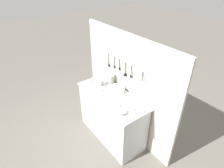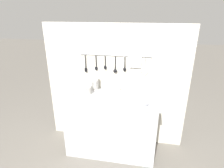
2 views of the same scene
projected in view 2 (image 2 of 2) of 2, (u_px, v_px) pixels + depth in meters
The scene contains 16 objects.
ground_plane at pixel (111, 149), 2.87m from camera, with size 20.00×20.00×0.00m, color #666059.
counter at pixel (111, 125), 2.70m from camera, with size 1.30×0.54×0.89m.
back_wall at pixel (115, 86), 2.81m from camera, with size 2.10×0.11×1.83m.
bowl_stack_short_front at pixel (87, 90), 2.59m from camera, with size 0.12×0.12×0.14m.
bowl_stack_back_corner at pixel (94, 84), 2.72m from camera, with size 0.13×0.13×0.19m.
plate_stack at pixel (112, 90), 2.64m from camera, with size 0.25×0.25×0.09m.
steel_mixing_bowl at pixel (143, 103), 2.33m from camera, with size 0.14×0.14×0.04m.
cup_edge_near at pixel (143, 94), 2.58m from camera, with size 0.05×0.05×0.05m.
cup_centre at pixel (115, 99), 2.43m from camera, with size 0.05×0.05×0.05m.
cup_back_right at pixel (148, 98), 2.45m from camera, with size 0.05×0.05×0.05m.
cup_mid_row at pixel (156, 95), 2.53m from camera, with size 0.05×0.05×0.05m.
cup_edge_far at pixel (97, 96), 2.50m from camera, with size 0.05×0.05×0.05m.
cup_beside_plates at pixel (72, 94), 2.56m from camera, with size 0.05×0.05×0.05m.
cup_by_caddy at pixel (157, 103), 2.32m from camera, with size 0.05×0.05×0.05m.
cup_front_left at pixel (126, 103), 2.32m from camera, with size 0.05×0.05×0.05m.
cup_back_left at pixel (132, 100), 2.40m from camera, with size 0.05×0.05×0.05m.
Camera 2 is at (0.42, -2.25, 2.00)m, focal length 30.00 mm.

